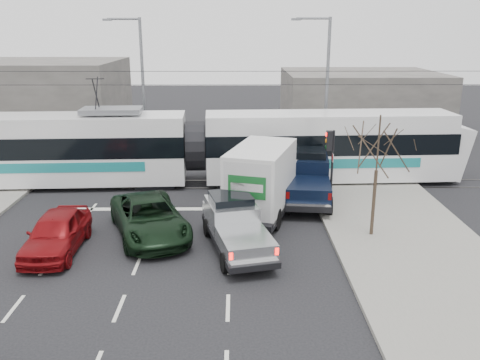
{
  "coord_description": "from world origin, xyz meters",
  "views": [
    {
      "loc": [
        1.96,
        -17.05,
        8.43
      ],
      "look_at": [
        2.14,
        4.87,
        1.8
      ],
      "focal_mm": 38.0,
      "sensor_mm": 36.0,
      "label": 1
    }
  ],
  "objects_px": {
    "bare_tree": "(378,149)",
    "street_lamp_far": "(140,81)",
    "box_truck": "(264,180)",
    "navy_pickup": "(307,177)",
    "silver_pickup": "(235,224)",
    "red_car": "(57,233)",
    "street_lamp_near": "(324,84)",
    "tram": "(195,147)",
    "green_car": "(149,218)",
    "traffic_signal": "(330,151)"
  },
  "relations": [
    {
      "from": "bare_tree",
      "to": "street_lamp_near",
      "type": "bearing_deg",
      "value": 91.42
    },
    {
      "from": "tram",
      "to": "silver_pickup",
      "type": "height_order",
      "value": "tram"
    },
    {
      "from": "street_lamp_far",
      "to": "green_car",
      "type": "distance_m",
      "value": 14.11
    },
    {
      "from": "street_lamp_far",
      "to": "navy_pickup",
      "type": "bearing_deg",
      "value": -41.58
    },
    {
      "from": "red_car",
      "to": "navy_pickup",
      "type": "bearing_deg",
      "value": 29.32
    },
    {
      "from": "street_lamp_far",
      "to": "street_lamp_near",
      "type": "bearing_deg",
      "value": -9.87
    },
    {
      "from": "bare_tree",
      "to": "traffic_signal",
      "type": "relative_size",
      "value": 1.39
    },
    {
      "from": "navy_pickup",
      "to": "green_car",
      "type": "distance_m",
      "value": 8.54
    },
    {
      "from": "street_lamp_near",
      "to": "green_car",
      "type": "xyz_separation_m",
      "value": [
        -8.98,
        -11.19,
        -4.32
      ]
    },
    {
      "from": "box_truck",
      "to": "green_car",
      "type": "xyz_separation_m",
      "value": [
        -4.93,
        -2.57,
        -0.86
      ]
    },
    {
      "from": "tram",
      "to": "green_car",
      "type": "relative_size",
      "value": 5.01
    },
    {
      "from": "bare_tree",
      "to": "silver_pickup",
      "type": "height_order",
      "value": "bare_tree"
    },
    {
      "from": "tram",
      "to": "navy_pickup",
      "type": "xyz_separation_m",
      "value": [
        5.85,
        -2.89,
        -0.86
      ]
    },
    {
      "from": "traffic_signal",
      "to": "silver_pickup",
      "type": "relative_size",
      "value": 0.63
    },
    {
      "from": "tram",
      "to": "bare_tree",
      "type": "bearing_deg",
      "value": -47.16
    },
    {
      "from": "silver_pickup",
      "to": "green_car",
      "type": "height_order",
      "value": "silver_pickup"
    },
    {
      "from": "tram",
      "to": "box_truck",
      "type": "bearing_deg",
      "value": -56.49
    },
    {
      "from": "tram",
      "to": "silver_pickup",
      "type": "bearing_deg",
      "value": -78.29
    },
    {
      "from": "bare_tree",
      "to": "tram",
      "type": "xyz_separation_m",
      "value": [
        -7.91,
        7.76,
        -1.73
      ]
    },
    {
      "from": "street_lamp_far",
      "to": "green_car",
      "type": "bearing_deg",
      "value": -79.19
    },
    {
      "from": "navy_pickup",
      "to": "red_car",
      "type": "distance_m",
      "value": 12.21
    },
    {
      "from": "tram",
      "to": "street_lamp_far",
      "type": "bearing_deg",
      "value": 121.27
    },
    {
      "from": "street_lamp_far",
      "to": "red_car",
      "type": "height_order",
      "value": "street_lamp_far"
    },
    {
      "from": "bare_tree",
      "to": "street_lamp_near",
      "type": "height_order",
      "value": "street_lamp_near"
    },
    {
      "from": "silver_pickup",
      "to": "box_truck",
      "type": "xyz_separation_m",
      "value": [
        1.35,
        3.76,
        0.67
      ]
    },
    {
      "from": "bare_tree",
      "to": "box_truck",
      "type": "bearing_deg",
      "value": 146.44
    },
    {
      "from": "silver_pickup",
      "to": "box_truck",
      "type": "bearing_deg",
      "value": 56.69
    },
    {
      "from": "navy_pickup",
      "to": "bare_tree",
      "type": "bearing_deg",
      "value": -60.72
    },
    {
      "from": "traffic_signal",
      "to": "silver_pickup",
      "type": "height_order",
      "value": "traffic_signal"
    },
    {
      "from": "box_truck",
      "to": "silver_pickup",
      "type": "bearing_deg",
      "value": -92.2
    },
    {
      "from": "street_lamp_near",
      "to": "traffic_signal",
      "type": "bearing_deg",
      "value": -96.41
    },
    {
      "from": "street_lamp_far",
      "to": "silver_pickup",
      "type": "bearing_deg",
      "value": -67.03
    },
    {
      "from": "bare_tree",
      "to": "street_lamp_far",
      "type": "bearing_deg",
      "value": 131.12
    },
    {
      "from": "silver_pickup",
      "to": "box_truck",
      "type": "relative_size",
      "value": 0.81
    },
    {
      "from": "bare_tree",
      "to": "green_car",
      "type": "bearing_deg",
      "value": 178.09
    },
    {
      "from": "bare_tree",
      "to": "green_car",
      "type": "distance_m",
      "value": 9.75
    },
    {
      "from": "silver_pickup",
      "to": "bare_tree",
      "type": "bearing_deg",
      "value": -4.65
    },
    {
      "from": "traffic_signal",
      "to": "navy_pickup",
      "type": "distance_m",
      "value": 2.0
    },
    {
      "from": "street_lamp_far",
      "to": "tram",
      "type": "distance_m",
      "value": 7.57
    },
    {
      "from": "box_truck",
      "to": "red_car",
      "type": "distance_m",
      "value": 9.29
    },
    {
      "from": "street_lamp_near",
      "to": "box_truck",
      "type": "height_order",
      "value": "street_lamp_near"
    },
    {
      "from": "street_lamp_near",
      "to": "green_car",
      "type": "height_order",
      "value": "street_lamp_near"
    },
    {
      "from": "street_lamp_near",
      "to": "bare_tree",
      "type": "bearing_deg",
      "value": -88.58
    },
    {
      "from": "silver_pickup",
      "to": "navy_pickup",
      "type": "xyz_separation_m",
      "value": [
        3.63,
        5.76,
        0.22
      ]
    },
    {
      "from": "traffic_signal",
      "to": "tram",
      "type": "relative_size",
      "value": 0.13
    },
    {
      "from": "box_truck",
      "to": "navy_pickup",
      "type": "bearing_deg",
      "value": 58.86
    },
    {
      "from": "traffic_signal",
      "to": "navy_pickup",
      "type": "height_order",
      "value": "traffic_signal"
    },
    {
      "from": "street_lamp_far",
      "to": "red_car",
      "type": "distance_m",
      "value": 15.41
    },
    {
      "from": "navy_pickup",
      "to": "red_car",
      "type": "xyz_separation_m",
      "value": [
        -10.55,
        -6.14,
        -0.42
      ]
    },
    {
      "from": "tram",
      "to": "navy_pickup",
      "type": "relative_size",
      "value": 4.78
    }
  ]
}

